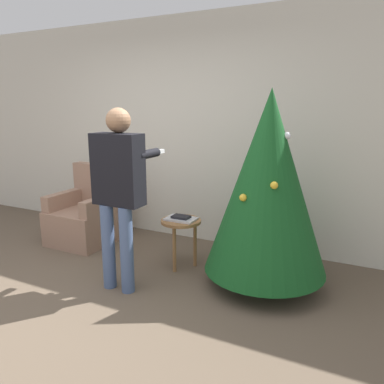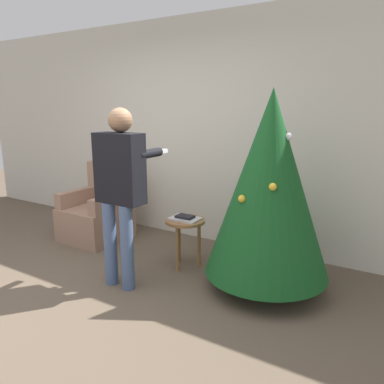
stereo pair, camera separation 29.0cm
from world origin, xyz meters
name	(u,v)px [view 2 (the right image)]	position (x,y,z in m)	size (l,w,h in m)	color
ground_plane	(48,311)	(0.00, 0.00, 0.00)	(14.00, 14.00, 0.00)	brown
wall_back	(190,131)	(0.00, 2.23, 1.35)	(8.00, 0.06, 2.70)	beige
christmas_tree	(269,185)	(1.38, 1.34, 0.99)	(1.12, 1.12, 1.82)	brown
armchair	(98,213)	(-0.93, 1.52, 0.32)	(0.70, 0.74, 0.94)	#93705B
person_standing	(120,182)	(0.20, 0.71, 0.99)	(0.47, 0.57, 1.65)	#475B84
side_stool	(185,227)	(0.49, 1.36, 0.43)	(0.42, 0.42, 0.51)	olive
laptop	(185,219)	(0.49, 1.36, 0.52)	(0.31, 0.21, 0.02)	silver
book	(185,217)	(0.49, 1.36, 0.55)	(0.18, 0.12, 0.02)	black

